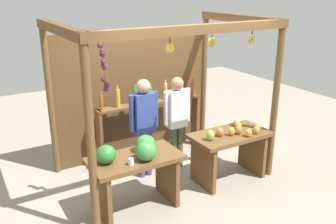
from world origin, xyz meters
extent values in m
plane|color=gray|center=(0.00, 0.00, 0.00)|extent=(12.00, 12.00, 0.00)
cylinder|color=brown|center=(-1.45, -0.91, 1.22)|extent=(0.10, 0.10, 2.43)
cylinder|color=brown|center=(1.45, -0.91, 1.22)|extent=(0.10, 0.10, 2.43)
cylinder|color=brown|center=(-1.45, 0.91, 1.22)|extent=(0.10, 0.10, 2.43)
cylinder|color=brown|center=(1.45, 0.91, 1.22)|extent=(0.10, 0.10, 2.43)
cube|color=brown|center=(0.00, -0.91, 2.37)|extent=(2.99, 0.12, 0.12)
cube|color=brown|center=(-1.45, 0.00, 2.37)|extent=(0.12, 1.92, 0.12)
cube|color=brown|center=(1.45, 0.00, 2.37)|extent=(0.12, 1.92, 0.12)
cube|color=#52381E|center=(0.00, 0.93, 1.09)|extent=(2.89, 0.04, 2.19)
cylinder|color=brown|center=(1.01, -0.77, 2.26)|extent=(0.02, 0.02, 0.06)
ellipsoid|color=gold|center=(1.03, -0.77, 2.16)|extent=(0.04, 0.07, 0.12)
ellipsoid|color=gold|center=(1.02, -0.74, 2.14)|extent=(0.06, 0.04, 0.12)
ellipsoid|color=gold|center=(0.99, -0.74, 2.17)|extent=(0.06, 0.06, 0.12)
ellipsoid|color=gold|center=(1.00, -0.78, 2.16)|extent=(0.05, 0.06, 0.12)
ellipsoid|color=gold|center=(1.02, -0.79, 2.17)|extent=(0.05, 0.04, 0.12)
cylinder|color=brown|center=(0.36, -0.71, 2.26)|extent=(0.02, 0.02, 0.06)
ellipsoid|color=gold|center=(0.38, -0.71, 2.18)|extent=(0.04, 0.06, 0.11)
ellipsoid|color=gold|center=(0.39, -0.68, 2.14)|extent=(0.06, 0.06, 0.11)
ellipsoid|color=gold|center=(0.36, -0.69, 2.14)|extent=(0.07, 0.04, 0.11)
ellipsoid|color=gold|center=(0.34, -0.68, 2.16)|extent=(0.07, 0.05, 0.11)
ellipsoid|color=gold|center=(0.33, -0.70, 2.17)|extent=(0.05, 0.07, 0.11)
ellipsoid|color=gold|center=(0.32, -0.73, 2.15)|extent=(0.04, 0.05, 0.11)
ellipsoid|color=gold|center=(0.35, -0.74, 2.18)|extent=(0.06, 0.05, 0.11)
ellipsoid|color=gold|center=(0.36, -0.73, 2.15)|extent=(0.06, 0.04, 0.11)
ellipsoid|color=gold|center=(0.38, -0.73, 2.14)|extent=(0.05, 0.06, 0.11)
cylinder|color=brown|center=(-0.36, -0.83, 2.26)|extent=(0.02, 0.02, 0.06)
ellipsoid|color=yellow|center=(-0.34, -0.83, 2.15)|extent=(0.04, 0.07, 0.11)
ellipsoid|color=yellow|center=(-0.35, -0.79, 2.15)|extent=(0.06, 0.04, 0.11)
ellipsoid|color=yellow|center=(-0.38, -0.81, 2.15)|extent=(0.06, 0.06, 0.12)
ellipsoid|color=yellow|center=(-0.38, -0.85, 2.18)|extent=(0.07, 0.07, 0.12)
ellipsoid|color=yellow|center=(-0.35, -0.87, 2.18)|extent=(0.05, 0.04, 0.11)
cylinder|color=#4C422D|center=(-1.08, -0.51, 2.02)|extent=(0.01, 0.01, 0.55)
sphere|color=#511938|center=(-1.11, -0.49, 2.21)|extent=(0.07, 0.07, 0.07)
sphere|color=#511938|center=(-1.09, -0.51, 2.15)|extent=(0.06, 0.06, 0.06)
sphere|color=#47142D|center=(-1.10, -0.52, 2.11)|extent=(0.07, 0.07, 0.07)
sphere|color=#511938|center=(-1.10, -0.54, 2.02)|extent=(0.06, 0.06, 0.06)
sphere|color=#601E42|center=(-1.09, -0.50, 1.97)|extent=(0.07, 0.07, 0.07)
sphere|color=#601E42|center=(-1.07, -0.49, 1.95)|extent=(0.07, 0.07, 0.07)
sphere|color=#47142D|center=(-1.10, -0.49, 1.80)|extent=(0.06, 0.06, 0.06)
sphere|color=#601E42|center=(-1.06, -0.51, 1.74)|extent=(0.07, 0.07, 0.07)
sphere|color=#511938|center=(-1.07, -0.51, 1.71)|extent=(0.07, 0.07, 0.07)
sphere|color=#511938|center=(-1.07, -0.49, 1.67)|extent=(0.06, 0.06, 0.06)
cube|color=brown|center=(-0.80, -0.68, 0.73)|extent=(1.22, 0.64, 0.06)
cube|color=brown|center=(-1.28, -0.68, 0.35)|extent=(0.06, 0.58, 0.70)
cube|color=brown|center=(-0.31, -0.68, 0.35)|extent=(0.06, 0.58, 0.70)
ellipsoid|color=#38843D|center=(-0.71, -0.84, 0.90)|extent=(0.37, 0.37, 0.26)
ellipsoid|color=#2D7533|center=(-1.18, -0.65, 0.88)|extent=(0.29, 0.29, 0.24)
ellipsoid|color=#38843D|center=(-0.60, -0.60, 0.88)|extent=(0.34, 0.34, 0.23)
cylinder|color=white|center=(-0.94, -0.86, 0.81)|extent=(0.07, 0.07, 0.09)
cube|color=brown|center=(0.80, -0.68, 0.73)|extent=(1.22, 0.64, 0.06)
cube|color=brown|center=(0.31, -0.68, 0.35)|extent=(0.06, 0.58, 0.70)
cube|color=brown|center=(1.28, -0.68, 0.35)|extent=(0.06, 0.58, 0.70)
ellipsoid|color=gold|center=(0.75, -0.76, 0.83)|extent=(0.13, 0.13, 0.13)
ellipsoid|color=gold|center=(0.99, -0.64, 0.83)|extent=(0.10, 0.10, 0.13)
ellipsoid|color=#B79E47|center=(1.06, -0.52, 0.83)|extent=(0.15, 0.15, 0.12)
ellipsoid|color=#CC7038|center=(0.59, -0.70, 0.83)|extent=(0.14, 0.14, 0.14)
ellipsoid|color=#E07F47|center=(1.20, -0.83, 0.83)|extent=(0.13, 0.13, 0.13)
ellipsoid|color=#A8B24C|center=(0.37, -0.75, 0.85)|extent=(0.14, 0.14, 0.16)
ellipsoid|color=#E07F47|center=(1.11, -0.90, 0.83)|extent=(0.13, 0.13, 0.12)
ellipsoid|color=#E07F47|center=(0.88, -0.77, 0.83)|extent=(0.12, 0.12, 0.14)
ellipsoid|color=gold|center=(0.94, -0.93, 0.83)|extent=(0.14, 0.14, 0.12)
cube|color=brown|center=(-0.78, 0.68, 0.50)|extent=(0.05, 0.20, 1.00)
cube|color=brown|center=(1.10, 0.68, 0.50)|extent=(0.05, 0.20, 1.00)
cube|color=brown|center=(0.16, 0.68, 0.98)|extent=(1.88, 0.22, 0.04)
cylinder|color=#994C1E|center=(-0.71, 0.68, 1.12)|extent=(0.06, 0.06, 0.24)
cylinder|color=#994C1E|center=(-0.71, 0.68, 1.27)|extent=(0.03, 0.03, 0.06)
cylinder|color=gold|center=(-0.43, 0.68, 1.15)|extent=(0.07, 0.07, 0.29)
cylinder|color=gold|center=(-0.43, 0.68, 1.32)|extent=(0.03, 0.03, 0.06)
cylinder|color=#338C4C|center=(-0.12, 0.68, 1.13)|extent=(0.08, 0.08, 0.26)
cylinder|color=#338C4C|center=(-0.12, 0.68, 1.29)|extent=(0.03, 0.03, 0.06)
cylinder|color=#338C4C|center=(0.16, 0.68, 1.13)|extent=(0.07, 0.07, 0.25)
cylinder|color=#338C4C|center=(0.16, 0.68, 1.28)|extent=(0.03, 0.03, 0.06)
cylinder|color=#D8B266|center=(0.46, 0.68, 1.14)|extent=(0.06, 0.06, 0.28)
cylinder|color=#D8B266|center=(0.46, 0.68, 1.31)|extent=(0.03, 0.03, 0.06)
cylinder|color=#338C4C|center=(0.75, 0.68, 1.12)|extent=(0.06, 0.06, 0.24)
cylinder|color=#338C4C|center=(0.75, 0.68, 1.27)|extent=(0.03, 0.03, 0.06)
cylinder|color=#994C1E|center=(1.04, 0.68, 1.11)|extent=(0.08, 0.08, 0.22)
cylinder|color=#994C1E|center=(1.04, 0.68, 1.25)|extent=(0.04, 0.04, 0.06)
cylinder|color=#543D77|center=(-0.34, 0.07, 0.37)|extent=(0.11, 0.11, 0.74)
cylinder|color=#543D77|center=(-0.22, 0.07, 0.37)|extent=(0.11, 0.11, 0.74)
cube|color=#2D428C|center=(-0.28, 0.07, 1.05)|extent=(0.32, 0.19, 0.62)
cylinder|color=#2D428C|center=(-0.48, 0.07, 1.08)|extent=(0.08, 0.08, 0.56)
cylinder|color=#2D428C|center=(-0.08, 0.07, 1.08)|extent=(0.08, 0.08, 0.56)
sphere|color=tan|center=(-0.28, 0.07, 1.47)|extent=(0.21, 0.21, 0.21)
cylinder|color=#475841|center=(0.25, 0.07, 0.36)|extent=(0.11, 0.11, 0.72)
cylinder|color=#475841|center=(0.37, 0.07, 0.36)|extent=(0.11, 0.11, 0.72)
cube|color=white|center=(0.31, 0.07, 1.02)|extent=(0.32, 0.19, 0.61)
cylinder|color=white|center=(0.11, 0.07, 1.05)|extent=(0.08, 0.08, 0.55)
cylinder|color=white|center=(0.51, 0.07, 1.05)|extent=(0.08, 0.08, 0.55)
sphere|color=#997051|center=(0.31, 0.07, 1.43)|extent=(0.21, 0.21, 0.21)
camera|label=1|loc=(-2.64, -4.63, 2.88)|focal=39.40mm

